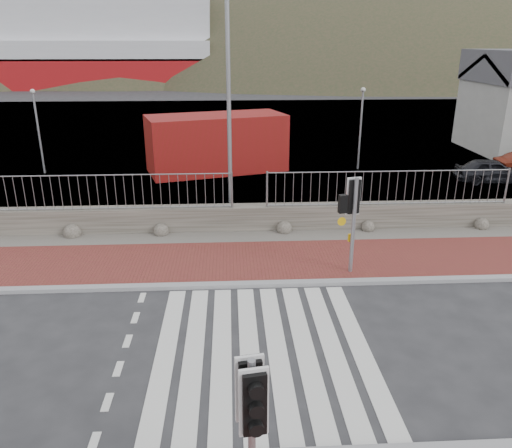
{
  "coord_description": "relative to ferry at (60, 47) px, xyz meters",
  "views": [
    {
      "loc": [
        -0.65,
        -9.15,
        6.3
      ],
      "look_at": [
        0.0,
        3.0,
        1.81
      ],
      "focal_mm": 35.0,
      "sensor_mm": 36.0,
      "label": 1
    }
  ],
  "objects": [
    {
      "name": "sidewalk_far",
      "position": [
        24.65,
        -63.4,
        -5.32
      ],
      "size": [
        40.0,
        3.0,
        0.08
      ],
      "primitive_type": "cube",
      "color": "brown",
      "rests_on": "ground"
    },
    {
      "name": "traffic_signal_near",
      "position": [
        24.22,
        -71.92,
        -3.47
      ],
      "size": [
        0.41,
        0.28,
        2.62
      ],
      "rotation": [
        0.0,
        0.0,
        0.16
      ],
      "color": "gray",
      "rests_on": "ground"
    },
    {
      "name": "railing",
      "position": [
        24.65,
        -60.75,
        -3.54
      ],
      "size": [
        18.07,
        0.07,
        1.22
      ],
      "color": "gray",
      "rests_on": "stone_wall"
    },
    {
      "name": "ferry",
      "position": [
        0.0,
        0.0,
        0.0
      ],
      "size": [
        50.0,
        16.0,
        20.0
      ],
      "color": "maroon",
      "rests_on": "ground"
    },
    {
      "name": "hills_backdrop",
      "position": [
        31.4,
        20.0,
        -28.42
      ],
      "size": [
        254.0,
        90.0,
        100.0
      ],
      "color": "#2F3821",
      "rests_on": "ground"
    },
    {
      "name": "gravel_strip",
      "position": [
        24.65,
        -61.4,
        -5.33
      ],
      "size": [
        40.0,
        1.5,
        0.06
      ],
      "primitive_type": "cube",
      "color": "#59544C",
      "rests_on": "ground"
    },
    {
      "name": "water",
      "position": [
        24.65,
        -5.0,
        -5.36
      ],
      "size": [
        220.0,
        50.0,
        0.05
      ],
      "primitive_type": "cube",
      "color": "#3F4C54",
      "rests_on": "ground"
    },
    {
      "name": "stone_wall",
      "position": [
        24.65,
        -60.6,
        -4.91
      ],
      "size": [
        40.0,
        0.6,
        0.9
      ],
      "primitive_type": "cube",
      "color": "#4C483E",
      "rests_on": "ground"
    },
    {
      "name": "traffic_signal_far",
      "position": [
        27.35,
        -64.27,
        -3.29
      ],
      "size": [
        0.69,
        0.32,
        2.84
      ],
      "rotation": [
        0.0,
        0.0,
        3.32
      ],
      "color": "gray",
      "rests_on": "ground"
    },
    {
      "name": "ground",
      "position": [
        24.65,
        -67.9,
        -5.36
      ],
      "size": [
        220.0,
        220.0,
        0.0
      ],
      "primitive_type": "plane",
      "color": "#28282B",
      "rests_on": "ground"
    },
    {
      "name": "streetlight",
      "position": [
        24.14,
        -59.86,
        -0.62
      ],
      "size": [
        1.7,
        0.84,
        8.42
      ],
      "rotation": [
        0.0,
        0.0,
        -0.4
      ],
      "color": "gray",
      "rests_on": "ground"
    },
    {
      "name": "kerb_far",
      "position": [
        24.65,
        -64.9,
        -5.31
      ],
      "size": [
        40.0,
        0.25,
        0.12
      ],
      "primitive_type": "cube",
      "color": "gray",
      "rests_on": "ground"
    },
    {
      "name": "car_a",
      "position": [
        36.24,
        -54.96,
        -4.8
      ],
      "size": [
        3.41,
        1.62,
        1.12
      ],
      "primitive_type": "imported",
      "rotation": [
        0.0,
        0.0,
        1.48
      ],
      "color": "black",
      "rests_on": "ground"
    },
    {
      "name": "quay",
      "position": [
        24.65,
        -40.0,
        -5.36
      ],
      "size": [
        120.0,
        40.0,
        0.5
      ],
      "primitive_type": "cube",
      "color": "#4C4C4F",
      "rests_on": "ground"
    },
    {
      "name": "zebra_crossing",
      "position": [
        24.65,
        -67.9,
        -5.36
      ],
      "size": [
        4.62,
        5.6,
        0.01
      ],
      "color": "silver",
      "rests_on": "ground"
    },
    {
      "name": "shipping_container",
      "position": [
        23.35,
        -51.96,
        -3.95
      ],
      "size": [
        7.3,
        4.66,
        2.82
      ],
      "primitive_type": "cube",
      "rotation": [
        0.0,
        0.0,
        0.29
      ],
      "color": "maroon",
      "rests_on": "ground"
    }
  ]
}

